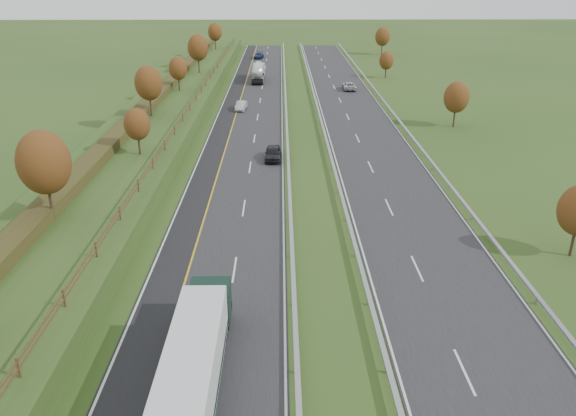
# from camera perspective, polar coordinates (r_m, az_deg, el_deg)

# --- Properties ---
(ground) EXTENTS (400.00, 400.00, 0.00)m
(ground) POSITION_cam_1_polar(r_m,az_deg,el_deg) (72.81, 1.77, 6.19)
(ground) COLOR #2C491A
(ground) RESTS_ON ground
(near_carriageway) EXTENTS (10.50, 200.00, 0.04)m
(near_carriageway) POSITION_cam_1_polar(r_m,az_deg,el_deg) (77.69, -4.33, 7.23)
(near_carriageway) COLOR #232326
(near_carriageway) RESTS_ON ground
(far_carriageway) EXTENTS (10.50, 200.00, 0.04)m
(far_carriageway) POSITION_cam_1_polar(r_m,az_deg,el_deg) (78.40, 7.89, 7.23)
(far_carriageway) COLOR #232326
(far_carriageway) RESTS_ON ground
(hard_shoulder) EXTENTS (3.00, 200.00, 0.04)m
(hard_shoulder) POSITION_cam_1_polar(r_m,az_deg,el_deg) (78.01, -7.10, 7.19)
(hard_shoulder) COLOR black
(hard_shoulder) RESTS_ON ground
(lane_markings) EXTENTS (26.75, 200.00, 0.01)m
(lane_markings) POSITION_cam_1_polar(r_m,az_deg,el_deg) (77.43, 0.43, 7.27)
(lane_markings) COLOR silver
(lane_markings) RESTS_ON near_carriageway
(embankment_left) EXTENTS (12.00, 200.00, 2.00)m
(embankment_left) POSITION_cam_1_polar(r_m,az_deg,el_deg) (79.31, -13.86, 7.69)
(embankment_left) COLOR #2C491A
(embankment_left) RESTS_ON ground
(hedge_left) EXTENTS (2.20, 180.00, 1.10)m
(hedge_left) POSITION_cam_1_polar(r_m,az_deg,el_deg) (79.41, -15.38, 8.72)
(hedge_left) COLOR #333616
(hedge_left) RESTS_ON embankment_left
(fence_left) EXTENTS (0.12, 189.06, 1.20)m
(fence_left) POSITION_cam_1_polar(r_m,az_deg,el_deg) (77.60, -10.76, 8.95)
(fence_left) COLOR #422B19
(fence_left) RESTS_ON embankment_left
(median_barrier_near) EXTENTS (0.32, 200.00, 0.71)m
(median_barrier_near) POSITION_cam_1_polar(r_m,az_deg,el_deg) (77.38, -0.09, 7.69)
(median_barrier_near) COLOR #9A9CA2
(median_barrier_near) RESTS_ON ground
(median_barrier_far) EXTENTS (0.32, 200.00, 0.71)m
(median_barrier_far) POSITION_cam_1_polar(r_m,az_deg,el_deg) (77.60, 3.71, 7.69)
(median_barrier_far) COLOR #9A9CA2
(median_barrier_far) RESTS_ON ground
(outer_barrier_far) EXTENTS (0.32, 200.00, 0.71)m
(outer_barrier_far) POSITION_cam_1_polar(r_m,az_deg,el_deg) (79.31, 12.10, 7.57)
(outer_barrier_far) COLOR #9A9CA2
(outer_barrier_far) RESTS_ON ground
(trees_left) EXTENTS (6.64, 164.30, 7.66)m
(trees_left) POSITION_cam_1_polar(r_m,az_deg,el_deg) (74.82, -14.52, 10.97)
(trees_left) COLOR #2D2116
(trees_left) RESTS_ON embankment_left
(trees_far) EXTENTS (8.45, 118.60, 7.12)m
(trees_far) POSITION_cam_1_polar(r_m,az_deg,el_deg) (108.09, 12.97, 13.52)
(trees_far) COLOR #2D2116
(trees_far) RESTS_ON ground
(box_lorry) EXTENTS (2.58, 16.28, 4.06)m
(box_lorry) POSITION_cam_1_polar(r_m,az_deg,el_deg) (30.15, -9.59, -15.94)
(box_lorry) COLOR black
(box_lorry) RESTS_ON near_carriageway
(road_tanker) EXTENTS (2.40, 11.22, 3.46)m
(road_tanker) POSITION_cam_1_polar(r_m,az_deg,el_deg) (118.47, -3.06, 13.68)
(road_tanker) COLOR silver
(road_tanker) RESTS_ON near_carriageway
(car_dark_near) EXTENTS (2.05, 4.80, 1.62)m
(car_dark_near) POSITION_cam_1_polar(r_m,az_deg,el_deg) (67.61, -1.53, 5.60)
(car_dark_near) COLOR black
(car_dark_near) RESTS_ON near_carriageway
(car_silver_mid) EXTENTS (1.90, 4.29, 1.37)m
(car_silver_mid) POSITION_cam_1_polar(r_m,az_deg,el_deg) (93.05, -4.78, 10.33)
(car_silver_mid) COLOR #ADAEB2
(car_silver_mid) RESTS_ON near_carriageway
(car_small_far) EXTENTS (2.69, 5.23, 1.45)m
(car_small_far) POSITION_cam_1_polar(r_m,az_deg,el_deg) (149.41, -2.99, 15.21)
(car_small_far) COLOR #162145
(car_small_far) RESTS_ON near_carriageway
(car_oncoming) EXTENTS (2.50, 5.29, 1.46)m
(car_oncoming) POSITION_cam_1_polar(r_m,az_deg,el_deg) (109.61, 6.23, 12.24)
(car_oncoming) COLOR #ACACB0
(car_oncoming) RESTS_ON far_carriageway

